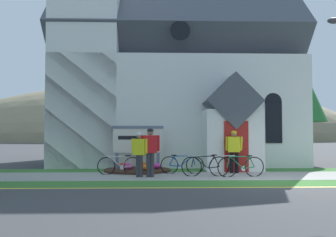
% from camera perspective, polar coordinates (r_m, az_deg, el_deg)
% --- Properties ---
extents(ground, '(140.00, 140.00, 0.00)m').
position_cam_1_polar(ground, '(16.58, 12.55, -7.78)').
color(ground, '#3D3D3F').
extents(sidewalk_slab, '(32.00, 2.72, 0.01)m').
position_cam_1_polar(sidewalk_slab, '(13.86, 2.73, -8.88)').
color(sidewalk_slab, '#99968E').
rests_on(sidewalk_slab, ground).
extents(grass_verge, '(32.00, 1.45, 0.01)m').
position_cam_1_polar(grass_verge, '(11.80, 3.55, -10.03)').
color(grass_verge, '#38722D').
rests_on(grass_verge, ground).
extents(church_lawn, '(24.00, 1.54, 0.01)m').
position_cam_1_polar(church_lawn, '(15.97, 2.11, -8.03)').
color(church_lawn, '#38722D').
rests_on(church_lawn, ground).
extents(curb_paint_stripe, '(28.00, 0.16, 0.01)m').
position_cam_1_polar(curb_paint_stripe, '(10.94, 4.00, -10.63)').
color(curb_paint_stripe, yellow).
rests_on(curb_paint_stripe, ground).
extents(church_building, '(12.71, 11.19, 13.06)m').
position_cam_1_polar(church_building, '(21.20, -0.06, 6.43)').
color(church_building, white).
rests_on(church_building, ground).
extents(church_sign, '(2.22, 0.20, 1.92)m').
position_cam_1_polar(church_sign, '(15.87, -4.72, -3.45)').
color(church_sign, slate).
rests_on(church_sign, ground).
extents(flower_bed, '(2.77, 2.77, 0.34)m').
position_cam_1_polar(flower_bed, '(15.58, -4.75, -7.88)').
color(flower_bed, '#382319').
rests_on(flower_bed, ground).
extents(bicycle_white, '(1.70, 0.08, 0.77)m').
position_cam_1_polar(bicycle_white, '(14.39, -7.52, -7.20)').
color(bicycle_white, black).
rests_on(bicycle_white, ground).
extents(bicycle_orange, '(1.78, 0.08, 0.83)m').
position_cam_1_polar(bicycle_orange, '(13.75, 5.85, -7.32)').
color(bicycle_orange, black).
rests_on(bicycle_orange, ground).
extents(bicycle_blue, '(1.71, 0.17, 0.77)m').
position_cam_1_polar(bicycle_blue, '(14.60, 2.18, -7.14)').
color(bicycle_blue, black).
rests_on(bicycle_blue, ground).
extents(bicycle_silver, '(1.78, 0.30, 0.81)m').
position_cam_1_polar(bicycle_silver, '(13.79, 11.26, -7.28)').
color(bicycle_silver, black).
rests_on(bicycle_silver, ground).
extents(cyclist_in_orange_jersey, '(0.64, 0.39, 1.70)m').
position_cam_1_polar(cyclist_in_orange_jersey, '(14.97, 10.20, -4.54)').
color(cyclist_in_orange_jersey, black).
rests_on(cyclist_in_orange_jersey, ground).
extents(cyclist_in_red_jersey, '(0.59, 0.40, 1.63)m').
position_cam_1_polar(cyclist_in_red_jersey, '(13.43, -4.46, -5.06)').
color(cyclist_in_red_jersey, '#2D2D33').
rests_on(cyclist_in_red_jersey, ground).
extents(cyclist_in_green_jersey, '(0.69, 0.29, 1.77)m').
position_cam_1_polar(cyclist_in_green_jersey, '(13.39, -2.76, -4.60)').
color(cyclist_in_green_jersey, '#2D2D33').
rests_on(cyclist_in_green_jersey, ground).
extents(roadside_conifer, '(3.52, 3.52, 6.56)m').
position_cam_1_polar(roadside_conifer, '(21.10, 18.68, 5.37)').
color(roadside_conifer, '#4C3823').
rests_on(roadside_conifer, ground).
extents(distant_hill, '(95.84, 51.24, 25.77)m').
position_cam_1_polar(distant_hill, '(85.17, -2.40, -3.44)').
color(distant_hill, '#847A5B').
rests_on(distant_hill, ground).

